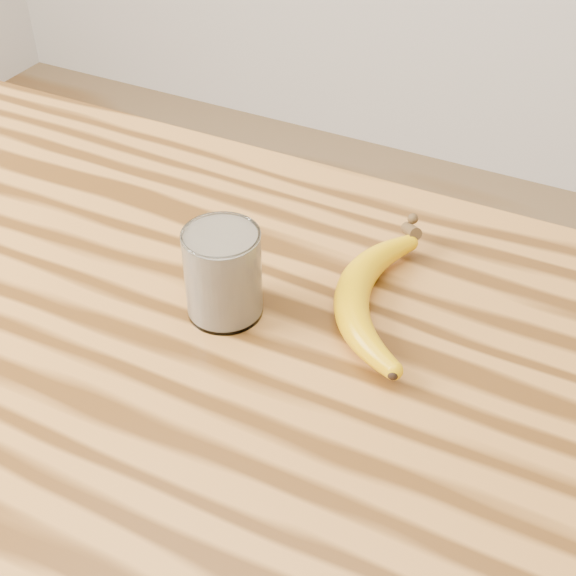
% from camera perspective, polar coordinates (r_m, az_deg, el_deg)
% --- Properties ---
extents(table, '(1.20, 0.80, 0.90)m').
position_cam_1_polar(table, '(0.98, -12.51, -7.61)').
color(table, '#AE7130').
rests_on(table, ground).
extents(smoothie_glass, '(0.08, 0.08, 0.10)m').
position_cam_1_polar(smoothie_glass, '(0.84, -4.64, 1.06)').
color(smoothie_glass, white).
rests_on(smoothie_glass, table).
extents(banana, '(0.20, 0.34, 0.04)m').
position_cam_1_polar(banana, '(0.87, 4.51, -0.45)').
color(banana, '#E0A503').
rests_on(banana, table).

